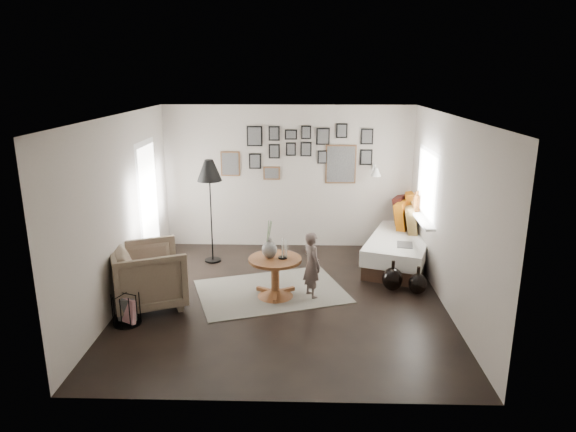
{
  "coord_description": "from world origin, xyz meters",
  "views": [
    {
      "loc": [
        0.26,
        -6.79,
        3.14
      ],
      "look_at": [
        0.05,
        0.5,
        1.1
      ],
      "focal_mm": 32.0,
      "sensor_mm": 36.0,
      "label": 1
    }
  ],
  "objects_px": {
    "vase": "(269,247)",
    "armchair": "(149,276)",
    "floor_lamp": "(209,174)",
    "demijohn_small": "(418,284)",
    "demijohn_large": "(392,279)",
    "pedestal_table": "(275,279)",
    "child": "(312,265)",
    "magazine_basket": "(126,309)",
    "daybed": "(400,242)"
  },
  "relations": [
    {
      "from": "vase",
      "to": "armchair",
      "type": "bearing_deg",
      "value": -168.45
    },
    {
      "from": "demijohn_large",
      "to": "armchair",
      "type": "bearing_deg",
      "value": -170.01
    },
    {
      "from": "floor_lamp",
      "to": "child",
      "type": "height_order",
      "value": "floor_lamp"
    },
    {
      "from": "vase",
      "to": "demijohn_small",
      "type": "distance_m",
      "value": 2.25
    },
    {
      "from": "armchair",
      "to": "magazine_basket",
      "type": "bearing_deg",
      "value": 142.14
    },
    {
      "from": "floor_lamp",
      "to": "demijohn_small",
      "type": "bearing_deg",
      "value": -21.36
    },
    {
      "from": "daybed",
      "to": "armchair",
      "type": "height_order",
      "value": "daybed"
    },
    {
      "from": "floor_lamp",
      "to": "magazine_basket",
      "type": "xyz_separation_m",
      "value": [
        -0.72,
        -2.32,
        -1.31
      ]
    },
    {
      "from": "pedestal_table",
      "to": "magazine_basket",
      "type": "xyz_separation_m",
      "value": [
        -1.88,
        -0.88,
        -0.07
      ]
    },
    {
      "from": "daybed",
      "to": "magazine_basket",
      "type": "relative_size",
      "value": 5.32
    },
    {
      "from": "child",
      "to": "daybed",
      "type": "bearing_deg",
      "value": -74.83
    },
    {
      "from": "daybed",
      "to": "floor_lamp",
      "type": "relative_size",
      "value": 1.33
    },
    {
      "from": "pedestal_table",
      "to": "vase",
      "type": "bearing_deg",
      "value": 165.96
    },
    {
      "from": "vase",
      "to": "demijohn_large",
      "type": "relative_size",
      "value": 1.18
    },
    {
      "from": "floor_lamp",
      "to": "child",
      "type": "bearing_deg",
      "value": -40.01
    },
    {
      "from": "demijohn_large",
      "to": "pedestal_table",
      "type": "bearing_deg",
      "value": -170.42
    },
    {
      "from": "vase",
      "to": "armchair",
      "type": "height_order",
      "value": "vase"
    },
    {
      "from": "daybed",
      "to": "demijohn_large",
      "type": "bearing_deg",
      "value": -84.9
    },
    {
      "from": "armchair",
      "to": "pedestal_table",
      "type": "bearing_deg",
      "value": -103.44
    },
    {
      "from": "pedestal_table",
      "to": "floor_lamp",
      "type": "xyz_separation_m",
      "value": [
        -1.16,
        1.44,
        1.25
      ]
    },
    {
      "from": "armchair",
      "to": "demijohn_small",
      "type": "xyz_separation_m",
      "value": [
        3.82,
        0.49,
        -0.28
      ]
    },
    {
      "from": "demijohn_small",
      "to": "magazine_basket",
      "type": "bearing_deg",
      "value": -165.07
    },
    {
      "from": "magazine_basket",
      "to": "armchair",
      "type": "bearing_deg",
      "value": 75.97
    },
    {
      "from": "daybed",
      "to": "demijohn_large",
      "type": "height_order",
      "value": "daybed"
    },
    {
      "from": "pedestal_table",
      "to": "armchair",
      "type": "relative_size",
      "value": 0.79
    },
    {
      "from": "pedestal_table",
      "to": "magazine_basket",
      "type": "distance_m",
      "value": 2.07
    },
    {
      "from": "floor_lamp",
      "to": "child",
      "type": "xyz_separation_m",
      "value": [
        1.68,
        -1.41,
        -1.04
      ]
    },
    {
      "from": "demijohn_large",
      "to": "demijohn_small",
      "type": "distance_m",
      "value": 0.37
    },
    {
      "from": "floor_lamp",
      "to": "child",
      "type": "relative_size",
      "value": 1.81
    },
    {
      "from": "floor_lamp",
      "to": "demijohn_large",
      "type": "bearing_deg",
      "value": -21.65
    },
    {
      "from": "floor_lamp",
      "to": "demijohn_small",
      "type": "distance_m",
      "value": 3.74
    },
    {
      "from": "floor_lamp",
      "to": "demijohn_large",
      "type": "xyz_separation_m",
      "value": [
        2.89,
        -1.15,
        -1.35
      ]
    },
    {
      "from": "daybed",
      "to": "pedestal_table",
      "type": "bearing_deg",
      "value": -122.92
    },
    {
      "from": "armchair",
      "to": "demijohn_large",
      "type": "bearing_deg",
      "value": -103.85
    },
    {
      "from": "vase",
      "to": "daybed",
      "type": "distance_m",
      "value": 2.69
    },
    {
      "from": "child",
      "to": "magazine_basket",
      "type": "bearing_deg",
      "value": 80.98
    },
    {
      "from": "demijohn_large",
      "to": "demijohn_small",
      "type": "xyz_separation_m",
      "value": [
        0.35,
        -0.12,
        -0.02
      ]
    },
    {
      "from": "armchair",
      "to": "floor_lamp",
      "type": "bearing_deg",
      "value": -42.04
    },
    {
      "from": "magazine_basket",
      "to": "demijohn_small",
      "type": "distance_m",
      "value": 4.1
    },
    {
      "from": "demijohn_small",
      "to": "child",
      "type": "height_order",
      "value": "child"
    },
    {
      "from": "pedestal_table",
      "to": "daybed",
      "type": "relative_size",
      "value": 0.32
    },
    {
      "from": "pedestal_table",
      "to": "demijohn_small",
      "type": "relative_size",
      "value": 1.82
    },
    {
      "from": "pedestal_table",
      "to": "demijohn_small",
      "type": "distance_m",
      "value": 2.1
    },
    {
      "from": "pedestal_table",
      "to": "vase",
      "type": "xyz_separation_m",
      "value": [
        -0.08,
        0.02,
        0.49
      ]
    },
    {
      "from": "armchair",
      "to": "floor_lamp",
      "type": "height_order",
      "value": "floor_lamp"
    },
    {
      "from": "child",
      "to": "pedestal_table",
      "type": "bearing_deg",
      "value": 63.44
    },
    {
      "from": "floor_lamp",
      "to": "pedestal_table",
      "type": "bearing_deg",
      "value": -51.26
    },
    {
      "from": "demijohn_large",
      "to": "magazine_basket",
      "type": "bearing_deg",
      "value": -161.96
    },
    {
      "from": "pedestal_table",
      "to": "child",
      "type": "distance_m",
      "value": 0.57
    },
    {
      "from": "demijohn_small",
      "to": "child",
      "type": "distance_m",
      "value": 1.6
    }
  ]
}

